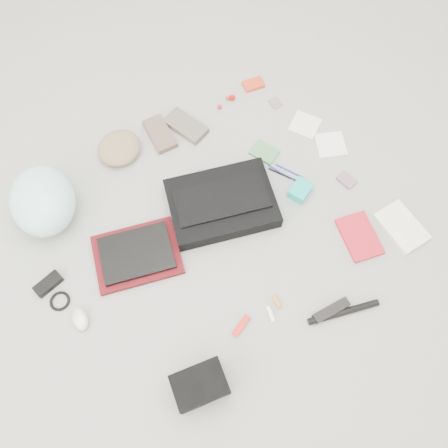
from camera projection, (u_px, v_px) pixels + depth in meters
ground_plane at (224, 229)px, 1.95m from camera, size 4.00×4.00×0.00m
messenger_bag at (222, 203)px, 1.95m from camera, size 0.56×0.49×0.08m
bag_flap at (222, 199)px, 1.91m from camera, size 0.45×0.33×0.01m
laptop_sleeve at (137, 255)px, 1.88m from camera, size 0.44×0.39×0.03m
laptop at (136, 253)px, 1.86m from camera, size 0.36×0.32×0.02m
bike_helmet at (43, 201)px, 1.89m from camera, size 0.37×0.42×0.21m
beanie at (119, 148)px, 2.08m from camera, size 0.27×0.27×0.07m
mitten_left at (160, 134)px, 2.14m from camera, size 0.14×0.22×0.03m
mitten_right at (186, 126)px, 2.15m from camera, size 0.15×0.23×0.03m
power_brick at (48, 284)px, 1.83m from camera, size 0.12×0.06×0.03m
cable_coil at (60, 301)px, 1.81m from camera, size 0.11×0.11×0.01m
mouse at (80, 319)px, 1.76m from camera, size 0.08×0.11×0.04m
camera_bag at (200, 385)px, 1.62m from camera, size 0.23×0.19×0.13m
multitool at (241, 326)px, 1.76m from camera, size 0.10×0.05×0.01m
toiletry_tube_white at (271, 314)px, 1.78m from camera, size 0.04×0.07×0.02m
toiletry_tube_orange at (277, 301)px, 1.80m from camera, size 0.03×0.06×0.02m
u_lock at (331, 310)px, 1.78m from camera, size 0.17×0.07×0.03m
bike_pump at (343, 312)px, 1.78m from camera, size 0.29×0.15×0.03m
book_red at (359, 236)px, 1.92m from camera, size 0.21×0.25×0.02m
book_white at (402, 227)px, 1.94m from camera, size 0.17×0.24×0.02m
notepad at (264, 152)px, 2.10m from camera, size 0.13×0.15×0.01m
pen_blue at (281, 172)px, 2.06m from camera, size 0.05×0.14×0.01m
pen_black at (283, 175)px, 2.05m from camera, size 0.07×0.14×0.01m
pen_navy at (289, 171)px, 2.06m from camera, size 0.06×0.13×0.01m
accordion_wallet at (300, 190)px, 2.00m from camera, size 0.12×0.10×0.05m
card_deck at (347, 180)px, 2.04m from camera, size 0.06×0.09×0.02m
napkin_top at (305, 125)px, 2.17m from camera, size 0.18×0.18×0.01m
napkin_bottom at (331, 145)px, 2.12m from camera, size 0.19×0.19×0.01m
lollipop_a at (219, 107)px, 2.21m from camera, size 0.03×0.03×0.02m
lollipop_b at (228, 98)px, 2.23m from camera, size 0.03×0.03×0.02m
lollipop_c at (232, 98)px, 2.23m from camera, size 0.03×0.03×0.03m
altoids_tin at (253, 84)px, 2.27m from camera, size 0.12×0.09×0.02m
stamp_sheet at (275, 103)px, 2.23m from camera, size 0.06×0.07×0.00m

